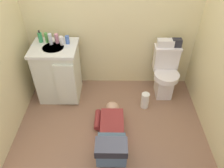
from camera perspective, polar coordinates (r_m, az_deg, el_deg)
The scene contains 15 objects.
ground_plane at distance 2.89m, azimuth -0.38°, elevation -12.76°, with size 2.89×3.13×0.04m, color #8B644C.
wall_back at distance 3.06m, azimuth -0.12°, elevation 19.17°, with size 2.55×0.08×2.40m, color beige.
toilet at distance 3.27m, azimuth 13.57°, elevation 2.86°, with size 0.36×0.46×0.75m.
vanity_cabinet at distance 3.21m, azimuth -13.66°, elevation 3.10°, with size 0.60×0.53×0.82m.
faucet at distance 3.09m, azimuth -14.48°, elevation 11.45°, with size 0.02×0.02×0.10m, color silver.
person_plumber at distance 2.63m, azimuth -0.18°, elevation -13.13°, with size 0.39×1.06×0.52m.
tissue_box at distance 3.11m, azimuth 13.67°, elevation 10.27°, with size 0.22×0.11×0.10m, color silver.
toiletry_bag at distance 3.14m, azimuth 16.39°, elevation 10.21°, with size 0.12×0.09×0.11m, color #26262D.
soap_dispenser at distance 3.12m, azimuth -18.04°, elevation 11.39°, with size 0.06×0.06×0.17m.
bottle_green at distance 3.09m, azimuth -16.57°, elevation 11.39°, with size 0.04×0.04×0.14m, color #519846.
bottle_clear at distance 3.02m, azimuth -15.62°, elevation 11.12°, with size 0.05×0.05×0.15m, color silver.
bottle_pink at distance 3.04m, azimuth -14.06°, elevation 11.32°, with size 0.05×0.05×0.13m, color pink.
bottle_white at distance 2.99m, azimuth -12.90°, elevation 10.87°, with size 0.05×0.05×0.12m, color silver.
bottle_blue at distance 3.01m, azimuth -11.47°, elevation 11.14°, with size 0.06×0.06×0.11m, color #4569BB.
paper_towel_roll at distance 3.14m, azimuth 8.52°, elevation -4.21°, with size 0.11×0.11×0.24m, color white.
Camera 1 is at (0.04, -1.76, 2.27)m, focal length 35.41 mm.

